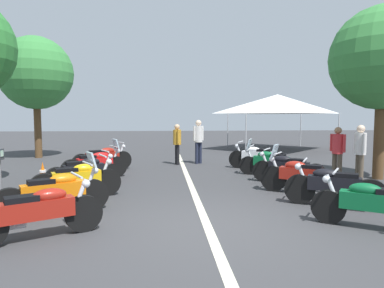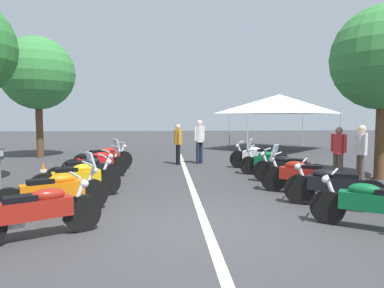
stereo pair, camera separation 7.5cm
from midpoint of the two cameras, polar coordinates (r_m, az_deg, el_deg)
name	(u,v)px [view 1 (the left image)]	position (r m, az deg, el deg)	size (l,w,h in m)	color
ground_plane	(208,227)	(6.14, 2.30, -13.73)	(80.00, 80.00, 0.00)	#38383A
lane_centre_stripe	(191,185)	(9.68, -0.42, -6.88)	(15.77, 0.16, 0.01)	beige
motorcycle_left_row_0	(39,211)	(5.95, -24.58, -10.25)	(1.13, 1.85, 0.99)	black
motorcycle_left_row_1	(55,192)	(7.24, -22.21, -7.42)	(1.19, 1.98, 1.21)	black
motorcycle_left_row_2	(78,179)	(8.47, -18.87, -5.62)	(1.04, 1.96, 1.01)	black
motorcycle_left_row_3	(85,171)	(9.77, -17.78, -4.34)	(1.09, 1.85, 0.99)	black
motorcycle_left_row_4	(96,164)	(10.98, -16.00, -3.19)	(1.13, 1.88, 1.22)	black
motorcycle_left_row_5	(103,158)	(12.48, -14.82, -2.27)	(1.29, 1.93, 1.01)	black
motorcycle_right_row_0	(375,204)	(6.64, 28.06, -8.87)	(1.32, 1.84, 0.98)	black
motorcycle_right_row_1	(333,186)	(7.89, 22.32, -6.49)	(1.13, 1.87, 1.01)	black
motorcycle_right_row_2	(301,175)	(8.91, 17.60, -5.02)	(1.30, 1.83, 1.22)	black
motorcycle_right_row_3	(288,168)	(10.18, 15.59, -3.90)	(1.24, 1.86, 0.99)	black
motorcycle_right_row_4	(270,162)	(11.40, 12.78, -2.92)	(1.10, 1.95, 1.19)	black
motorcycle_right_row_5	(257,157)	(12.71, 10.70, -2.09)	(1.19, 1.97, 1.01)	black
traffic_cone_1	(43,173)	(10.90, -23.91, -4.43)	(0.36, 0.36, 0.61)	orange
bystander_0	(338,149)	(11.26, 23.03, -0.78)	(0.48, 0.32, 1.62)	brown
bystander_2	(360,149)	(10.91, 26.17, -0.79)	(0.53, 0.32, 1.69)	brown
bystander_3	(198,138)	(13.92, 0.94, 1.02)	(0.34, 0.45, 1.79)	#1E2338
bystander_4	(177,141)	(13.67, -2.66, 0.50)	(0.52, 0.32, 1.63)	black
roadside_tree_1	(383,59)	(12.04, 29.19, 12.38)	(3.13, 3.13, 5.26)	brown
roadside_tree_2	(36,73)	(17.57, -24.82, 10.68)	(3.34, 3.34, 5.60)	brown
event_tent	(277,104)	(20.32, 14.03, 6.52)	(5.40, 5.40, 3.20)	white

